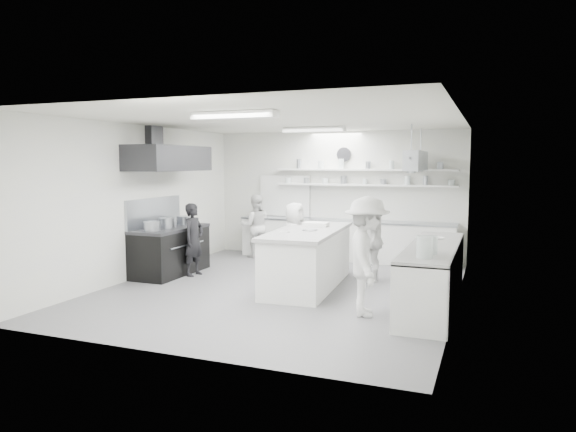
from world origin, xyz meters
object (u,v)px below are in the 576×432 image
(right_counter, at_px, (433,277))
(stove, at_px, (170,252))
(back_counter, at_px, (344,240))
(cook_stove, at_px, (194,240))
(cook_back, at_px, (255,226))
(prep_island, at_px, (308,259))

(right_counter, bearing_deg, stove, 173.48)
(back_counter, height_order, cook_stove, cook_stove)
(right_counter, bearing_deg, cook_back, 146.10)
(right_counter, distance_m, prep_island, 2.35)
(back_counter, height_order, right_counter, right_counter)
(back_counter, bearing_deg, prep_island, -88.54)
(right_counter, height_order, cook_stove, cook_stove)
(right_counter, xyz_separation_m, prep_island, (-2.28, 0.57, 0.03))
(cook_stove, bearing_deg, cook_back, -1.57)
(right_counter, bearing_deg, back_counter, 124.65)
(stove, distance_m, cook_back, 2.54)
(right_counter, bearing_deg, cook_stove, 172.14)
(prep_island, bearing_deg, right_counter, -17.67)
(stove, relative_size, back_counter, 0.36)
(prep_island, relative_size, cook_back, 1.81)
(stove, xyz_separation_m, right_counter, (5.25, -0.60, 0.02))
(right_counter, distance_m, cook_stove, 4.77)
(prep_island, bearing_deg, stove, 175.82)
(cook_stove, bearing_deg, prep_island, -86.54)
(stove, bearing_deg, prep_island, -0.57)
(right_counter, height_order, cook_back, cook_back)
(back_counter, bearing_deg, right_counter, -55.35)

